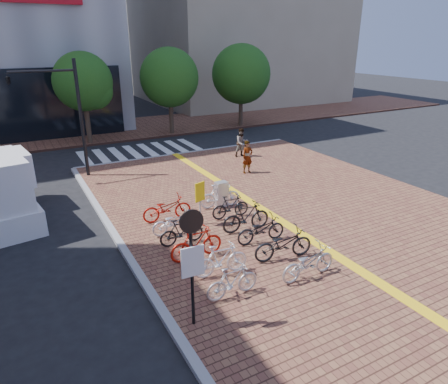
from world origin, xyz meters
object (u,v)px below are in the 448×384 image
bike_0 (232,281)px  bike_7 (283,244)px  bike_5 (167,208)px  bike_6 (308,262)px  pedestrian_a (247,157)px  bike_1 (221,260)px  bike_4 (175,222)px  pedestrian_b (242,143)px  yellow_sign (200,196)px  bike_9 (246,217)px  notice_sign (192,255)px  bike_3 (182,231)px  bike_8 (261,229)px  utility_box (221,194)px  bike_11 (220,196)px  bike_10 (231,207)px  traffic_light_pole (49,99)px  bike_2 (196,243)px

bike_0 → bike_7: bearing=-67.8°
bike_5 → bike_7: bike_7 is taller
bike_6 → pedestrian_a: 10.03m
bike_1 → bike_4: bearing=8.6°
pedestrian_b → yellow_sign: bearing=-126.4°
bike_0 → bike_1: bearing=-11.6°
bike_5 → bike_9: (2.22, -2.26, 0.06)m
pedestrian_a → notice_sign: bearing=-132.8°
bike_3 → bike_7: bearing=-132.7°
bike_4 → notice_sign: 5.36m
bike_4 → notice_sign: notice_sign is taller
bike_0 → bike_1: (0.23, 1.10, 0.04)m
bike_7 → yellow_sign: size_ratio=1.17×
bike_8 → utility_box: size_ratio=1.67×
bike_4 → bike_9: size_ratio=0.92×
bike_11 → utility_box: utility_box is taller
bike_0 → pedestrian_b: (7.44, 11.92, 0.38)m
bike_11 → notice_sign: 7.56m
bike_4 → bike_6: (2.37, -4.61, 0.05)m
bike_8 → notice_sign: (-3.85, -2.84, 1.50)m
bike_9 → utility_box: bearing=-1.7°
bike_10 → yellow_sign: size_ratio=0.92×
traffic_light_pole → yellow_sign: bearing=-64.1°
yellow_sign → bike_3: bearing=-138.4°
pedestrian_a → yellow_sign: size_ratio=1.01×
bike_8 → notice_sign: size_ratio=0.58×
bike_7 → pedestrian_a: size_ratio=1.16×
bike_9 → bike_8: bearing=-174.6°
bike_5 → bike_0: bearing=-177.1°
bike_11 → notice_sign: size_ratio=0.55×
bike_0 → utility_box: 6.37m
bike_3 → pedestrian_a: pedestrian_a is taller
bike_1 → bike_5: size_ratio=0.89×
bike_6 → pedestrian_a: bearing=-23.0°
bike_1 → bike_7: bearing=-87.5°
bike_4 → yellow_sign: size_ratio=1.01×
bike_2 → yellow_sign: 2.62m
bike_8 → bike_9: (-0.00, 0.99, 0.08)m
bike_0 → pedestrian_b: 14.05m
pedestrian_b → notice_sign: 15.34m
bike_4 → bike_5: 1.17m
bike_6 → notice_sign: bearing=93.0°
bike_9 → bike_10: bearing=1.9°
bike_4 → bike_9: 2.62m
bike_0 → notice_sign: (-1.41, -0.56, 1.50)m
bike_0 → bike_3: 3.45m
bike_5 → pedestrian_b: 9.65m
notice_sign → bike_9: bearing=44.8°
bike_1 → bike_10: 4.13m
traffic_light_pole → pedestrian_b: bearing=-4.5°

